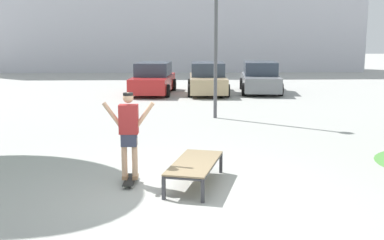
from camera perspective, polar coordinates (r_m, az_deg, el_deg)
ground_plane at (r=8.68m, az=-1.31°, el=-9.02°), size 120.00×120.00×0.00m
skate_box at (r=9.12m, az=0.34°, el=-5.32°), size 1.23×2.03×0.46m
skateboard at (r=9.36m, az=-7.44°, el=-7.15°), size 0.22×0.81×0.09m
skater at (r=9.11m, az=-7.58°, el=-1.17°), size 1.00×0.29×1.69m
car_red at (r=23.14m, az=-4.69°, el=4.89°), size 2.26×4.36×1.50m
car_tan at (r=23.08m, az=1.88°, el=4.90°), size 2.02×4.25×1.50m
car_grey at (r=23.82m, az=8.20°, el=4.97°), size 2.24×4.35×1.50m
light_post at (r=16.23m, az=2.91°, el=13.68°), size 0.36×0.36×5.83m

